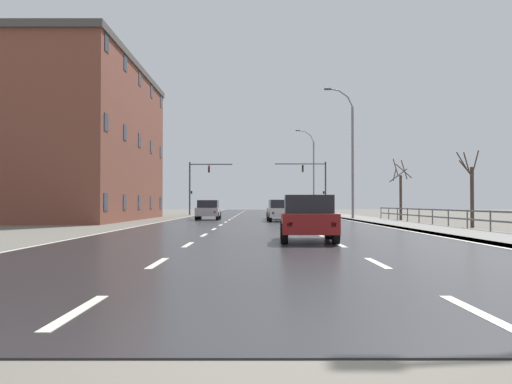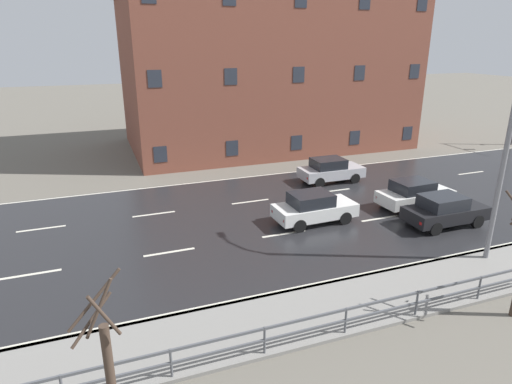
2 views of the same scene
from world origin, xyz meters
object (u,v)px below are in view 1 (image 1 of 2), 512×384
car_far_right (209,210)px  car_far_left (281,210)px  car_mid_centre (279,210)px  car_near_left (309,210)px  traffic_signal_left (198,180)px  brick_building (61,142)px  traffic_signal_right (316,179)px  street_lamp_distant (313,172)px  car_near_right (309,218)px  street_lamp_midground (352,155)px

car_far_right → car_far_left: (5.57, -4.12, 0.00)m
car_mid_centre → car_far_right: (-5.67, -1.94, 0.00)m
car_mid_centre → car_near_left: 2.50m
traffic_signal_left → car_mid_centre: size_ratio=1.47×
car_far_right → car_mid_centre: bearing=19.1°
car_mid_centre → car_far_right: 5.99m
car_far_right → brick_building: brick_building is taller
traffic_signal_left → car_far_left: traffic_signal_left is taller
traffic_signal_right → brick_building: (-22.74, -20.95, 2.07)m
traffic_signal_left → car_near_left: bearing=-59.1°
street_lamp_distant → traffic_signal_right: size_ratio=1.83×
traffic_signal_left → car_far_right: size_ratio=1.49×
car_near_right → car_mid_centre: bearing=91.7°
car_near_left → brick_building: size_ratio=0.18×
street_lamp_distant → traffic_signal_left: size_ratio=1.86×
street_lamp_distant → traffic_signal_left: bearing=-141.5°
street_lamp_midground → car_far_right: street_lamp_midground is taller
car_near_left → street_lamp_distant: bearing=83.9°
street_lamp_distant → car_far_left: (-5.91, -35.91, -4.75)m
brick_building → car_mid_centre: bearing=5.6°
car_mid_centre → car_near_right: size_ratio=1.00×
street_lamp_midground → car_far_right: (-11.49, -0.76, -4.45)m
car_mid_centre → car_near_right: bearing=-92.2°
street_lamp_midground → car_near_right: size_ratio=2.58×
car_mid_centre → car_near_right: (-0.12, -27.93, 0.00)m
street_lamp_midground → traffic_signal_right: (-0.70, 20.41, -1.10)m
street_lamp_midground → car_mid_centre: street_lamp_midground is taller
street_lamp_midground → traffic_signal_right: 20.45m
traffic_signal_right → car_near_right: bearing=-96.3°
street_lamp_midground → brick_building: brick_building is taller
car_mid_centre → car_near_left: bearing=-7.2°
street_lamp_distant → street_lamp_midground: bearing=-90.0°
car_mid_centre → brick_building: size_ratio=0.18×
street_lamp_midground → traffic_signal_right: size_ratio=1.72×
car_near_left → car_mid_centre: bearing=175.0°
street_lamp_midground → brick_building: 23.47m
traffic_signal_left → car_mid_centre: 20.53m
traffic_signal_left → car_mid_centre: traffic_signal_left is taller
car_far_right → car_near_left: bearing=12.1°
car_far_left → car_near_left: same height
traffic_signal_right → car_near_right: traffic_signal_right is taller
car_near_right → brick_building: (-17.49, 26.20, 5.42)m
traffic_signal_right → car_far_left: traffic_signal_right is taller
street_lamp_midground → brick_building: bearing=-178.7°
car_mid_centre → brick_building: (-17.61, -1.73, 5.42)m
street_lamp_distant → traffic_signal_right: bearing=-93.7°
car_far_right → brick_building: 13.12m
car_near_right → street_lamp_distant: bearing=86.1°
traffic_signal_right → car_mid_centre: 20.17m
car_far_left → street_lamp_distant: bearing=79.0°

